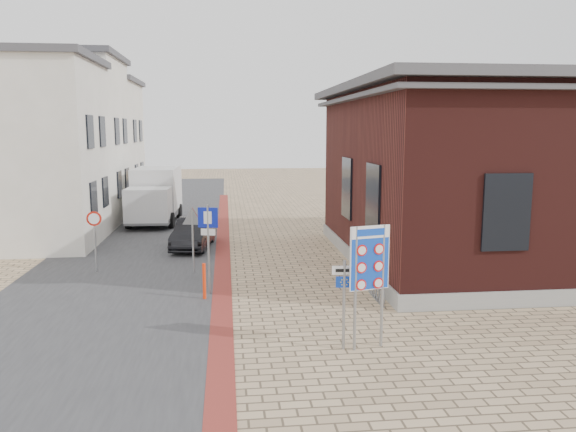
{
  "coord_description": "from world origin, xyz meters",
  "views": [
    {
      "loc": [
        -1.83,
        -13.82,
        5.11
      ],
      "look_at": [
        0.25,
        4.83,
        2.2
      ],
      "focal_mm": 35.0,
      "sensor_mm": 36.0,
      "label": 1
    }
  ],
  "objects": [
    {
      "name": "road_strip",
      "position": [
        -5.5,
        15.0,
        0.01
      ],
      "size": [
        7.0,
        60.0,
        0.02
      ],
      "primitive_type": "cube",
      "color": "#38383A",
      "rests_on": "ground"
    },
    {
      "name": "sedan",
      "position": [
        -3.25,
        10.41,
        0.65
      ],
      "size": [
        1.89,
        4.08,
        1.3
      ],
      "primitive_type": "imported",
      "rotation": [
        0.0,
        0.0,
        -0.14
      ],
      "color": "black",
      "rests_on": "ground"
    },
    {
      "name": "yield_sign",
      "position": [
        -3.03,
        6.0,
        1.78
      ],
      "size": [
        0.82,
        0.23,
        2.34
      ],
      "rotation": [
        0.0,
        0.0,
        -0.21
      ],
      "color": "gray",
      "rests_on": "ground"
    },
    {
      "name": "box_truck",
      "position": [
        -5.69,
        17.32,
        1.54
      ],
      "size": [
        2.62,
        5.78,
        2.98
      ],
      "rotation": [
        0.0,
        0.0,
        -0.04
      ],
      "color": "slate",
      "rests_on": "ground"
    },
    {
      "name": "bike_rack",
      "position": [
        2.65,
        2.2,
        0.26
      ],
      "size": [
        0.08,
        1.8,
        0.6
      ],
      "color": "slate",
      "rests_on": "ground"
    },
    {
      "name": "brick_building",
      "position": [
        8.99,
        7.0,
        3.49
      ],
      "size": [
        13.0,
        13.0,
        6.8
      ],
      "color": "gray",
      "rests_on": "ground"
    },
    {
      "name": "parking_sign",
      "position": [
        -2.39,
        3.33,
        1.95
      ],
      "size": [
        0.61,
        0.19,
        2.83
      ],
      "rotation": [
        0.0,
        0.0,
        -0.25
      ],
      "color": "gray",
      "rests_on": "ground"
    },
    {
      "name": "speed_sign",
      "position": [
        -6.5,
        6.47,
        1.48
      ],
      "size": [
        0.53,
        0.07,
        2.23
      ],
      "rotation": [
        0.0,
        0.0,
        0.05
      ],
      "color": "gray",
      "rests_on": "ground"
    },
    {
      "name": "ground",
      "position": [
        0.0,
        0.0,
        0.0
      ],
      "size": [
        120.0,
        120.0,
        0.0
      ],
      "primitive_type": "plane",
      "color": "tan",
      "rests_on": "ground"
    },
    {
      "name": "border_sign",
      "position": [
        1.44,
        -1.5,
        2.11
      ],
      "size": [
        0.98,
        0.29,
        2.94
      ],
      "rotation": [
        0.0,
        0.0,
        0.25
      ],
      "color": "gray",
      "rests_on": "ground"
    },
    {
      "name": "townhouse_near",
      "position": [
        -10.99,
        12.0,
        4.17
      ],
      "size": [
        7.4,
        6.4,
        8.3
      ],
      "color": "silver",
      "rests_on": "ground"
    },
    {
      "name": "townhouse_far",
      "position": [
        -10.99,
        24.0,
        4.17
      ],
      "size": [
        7.4,
        6.4,
        8.3
      ],
      "color": "silver",
      "rests_on": "ground"
    },
    {
      "name": "curb_strip",
      "position": [
        -2.0,
        10.0,
        0.01
      ],
      "size": [
        0.6,
        40.0,
        0.02
      ],
      "primitive_type": "cube",
      "color": "maroon",
      "rests_on": "ground"
    },
    {
      "name": "townhouse_mid",
      "position": [
        -10.99,
        18.0,
        4.57
      ],
      "size": [
        7.4,
        6.4,
        9.1
      ],
      "color": "silver",
      "rests_on": "ground"
    },
    {
      "name": "essen_sign",
      "position": [
        0.85,
        -1.5,
        1.39
      ],
      "size": [
        0.58,
        0.07,
        2.14
      ],
      "rotation": [
        0.0,
        0.0,
        -0.05
      ],
      "color": "gray",
      "rests_on": "ground"
    },
    {
      "name": "bollard",
      "position": [
        -2.53,
        2.8,
        0.56
      ],
      "size": [
        0.12,
        0.12,
        1.12
      ],
      "primitive_type": "cylinder",
      "rotation": [
        0.0,
        0.0,
        -0.23
      ],
      "color": "#FE350D",
      "rests_on": "ground"
    }
  ]
}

